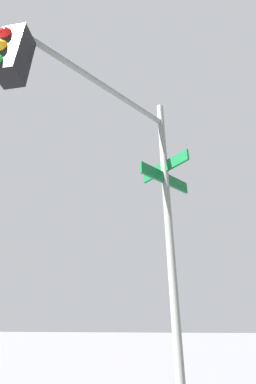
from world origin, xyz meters
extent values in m
cylinder|color=slate|center=(-6.51, -7.41, 2.62)|extent=(0.12, 0.12, 5.24)
cylinder|color=slate|center=(-5.66, -6.43, 4.84)|extent=(1.77, 2.03, 0.09)
cube|color=black|center=(-4.81, -5.44, 4.39)|extent=(0.28, 0.28, 0.80)
sphere|color=red|center=(-4.71, -5.33, 4.64)|extent=(0.18, 0.18, 0.18)
sphere|color=orange|center=(-4.71, -5.33, 4.39)|extent=(0.18, 0.18, 0.18)
cube|color=#0F5128|center=(-6.51, -7.41, 3.64)|extent=(0.75, 0.86, 0.20)
cube|color=#0F5128|center=(-6.51, -7.41, 3.86)|extent=(0.78, 0.68, 0.20)
camera|label=1|loc=(-6.49, -3.63, 1.48)|focal=24.31mm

